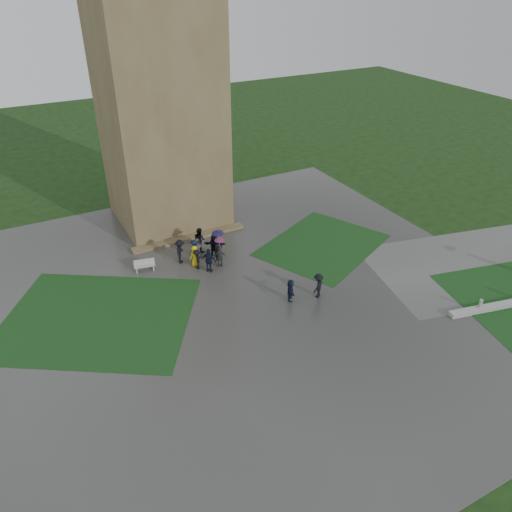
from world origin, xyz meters
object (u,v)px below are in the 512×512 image
tower (160,108)px  pedestrian_near (318,286)px  pedestrian_mid (290,290)px  bench (145,265)px

tower → pedestrian_near: 17.93m
tower → pedestrian_mid: 17.20m
tower → bench: size_ratio=12.21×
pedestrian_near → bench: bearing=-75.6°
bench → tower: bearing=69.1°
tower → pedestrian_near: bearing=-73.9°
tower → pedestrian_near: (4.43, -15.34, -8.15)m
pedestrian_mid → bench: bearing=71.3°
bench → pedestrian_near: pedestrian_near is taller
pedestrian_mid → pedestrian_near: (1.74, -0.48, 0.08)m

